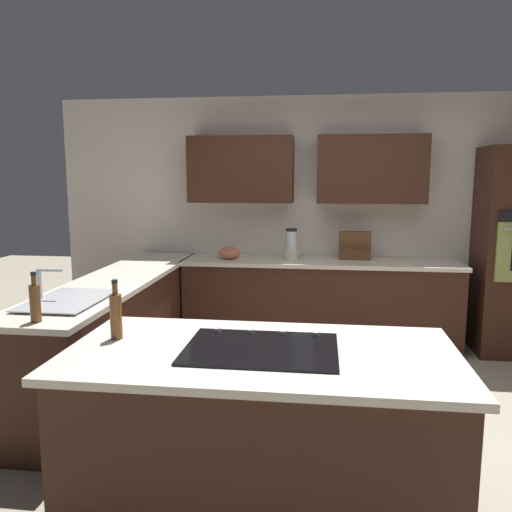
# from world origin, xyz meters

# --- Properties ---
(ground_plane) EXTENTS (14.00, 14.00, 0.00)m
(ground_plane) POSITION_xyz_m (0.00, 0.00, 0.00)
(ground_plane) COLOR #9E937F
(wall_back) EXTENTS (6.00, 0.44, 2.60)m
(wall_back) POSITION_xyz_m (0.07, -2.05, 1.43)
(wall_back) COLOR silver
(wall_back) RESTS_ON ground
(lower_cabinets_back) EXTENTS (2.80, 0.60, 0.86)m
(lower_cabinets_back) POSITION_xyz_m (0.10, -1.72, 0.43)
(lower_cabinets_back) COLOR #381E14
(lower_cabinets_back) RESTS_ON ground
(countertop_back) EXTENTS (2.84, 0.64, 0.04)m
(countertop_back) POSITION_xyz_m (0.10, -1.72, 0.88)
(countertop_back) COLOR silver
(countertop_back) RESTS_ON lower_cabinets_back
(lower_cabinets_side) EXTENTS (0.60, 2.90, 0.86)m
(lower_cabinets_side) POSITION_xyz_m (1.82, -0.55, 0.43)
(lower_cabinets_side) COLOR #381E14
(lower_cabinets_side) RESTS_ON ground
(countertop_side) EXTENTS (0.64, 2.94, 0.04)m
(countertop_side) POSITION_xyz_m (1.82, -0.55, 0.88)
(countertop_side) COLOR silver
(countertop_side) RESTS_ON lower_cabinets_side
(island_base) EXTENTS (1.88, 0.92, 0.86)m
(island_base) POSITION_xyz_m (0.38, 1.11, 0.43)
(island_base) COLOR #381E14
(island_base) RESTS_ON ground
(island_top) EXTENTS (1.96, 1.00, 0.04)m
(island_top) POSITION_xyz_m (0.38, 1.11, 0.88)
(island_top) COLOR silver
(island_top) RESTS_ON island_base
(sink_unit) EXTENTS (0.46, 0.70, 0.23)m
(sink_unit) POSITION_xyz_m (1.83, 0.30, 0.92)
(sink_unit) COLOR #515456
(sink_unit) RESTS_ON countertop_side
(cooktop) EXTENTS (0.76, 0.56, 0.03)m
(cooktop) POSITION_xyz_m (0.38, 1.10, 0.91)
(cooktop) COLOR black
(cooktop) RESTS_ON island_top
(blender) EXTENTS (0.15, 0.15, 0.33)m
(blender) POSITION_xyz_m (0.40, -1.68, 1.04)
(blender) COLOR beige
(blender) RESTS_ON countertop_back
(mixing_bowl) EXTENTS (0.23, 0.23, 0.13)m
(mixing_bowl) POSITION_xyz_m (1.05, -1.68, 0.96)
(mixing_bowl) COLOR #CC724C
(mixing_bowl) RESTS_ON countertop_back
(spice_rack) EXTENTS (0.32, 0.11, 0.30)m
(spice_rack) POSITION_xyz_m (-0.25, -1.80, 1.05)
(spice_rack) COLOR brown
(spice_rack) RESTS_ON countertop_back
(dish_soap_bottle) EXTENTS (0.06, 0.06, 0.30)m
(dish_soap_bottle) POSITION_xyz_m (1.77, 0.78, 1.02)
(dish_soap_bottle) COLOR brown
(dish_soap_bottle) RESTS_ON countertop_side
(oil_bottle) EXTENTS (0.06, 0.06, 0.32)m
(oil_bottle) POSITION_xyz_m (1.17, 1.03, 1.03)
(oil_bottle) COLOR brown
(oil_bottle) RESTS_ON island_top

